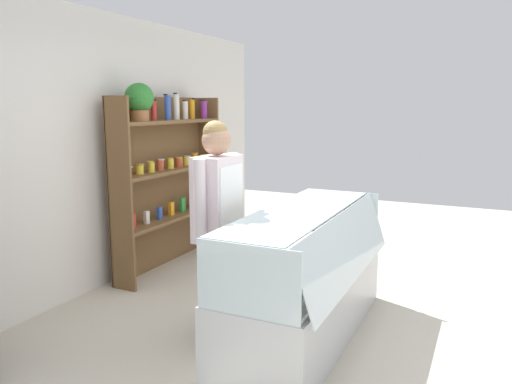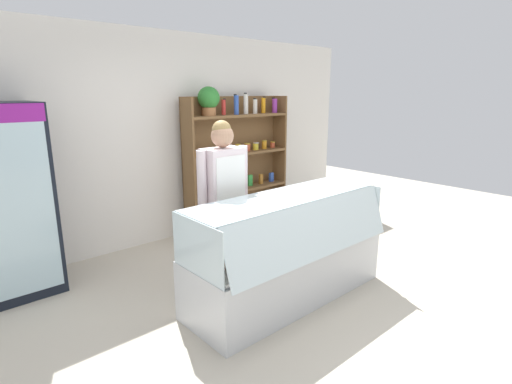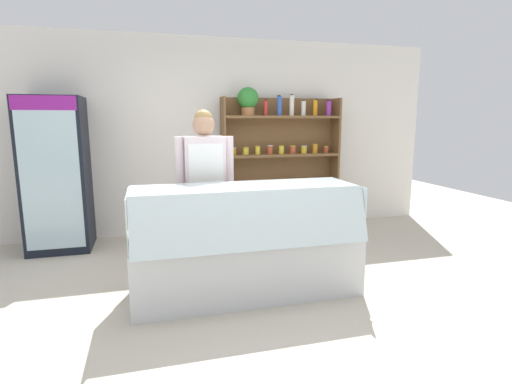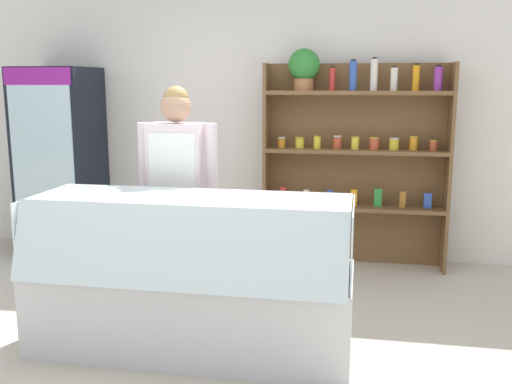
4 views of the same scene
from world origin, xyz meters
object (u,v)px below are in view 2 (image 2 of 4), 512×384
object	(u,v)px
shelving_unit	(233,150)
drinks_fridge	(8,202)
deli_display_case	(287,267)
shop_clerk	(224,191)

from	to	relation	value
shelving_unit	drinks_fridge	bearing A→B (deg)	-177.36
shelving_unit	deli_display_case	world-z (taller)	shelving_unit
deli_display_case	shop_clerk	bearing A→B (deg)	114.18
drinks_fridge	deli_display_case	distance (m)	2.73
deli_display_case	shelving_unit	bearing A→B (deg)	64.85
drinks_fridge	shop_clerk	bearing A→B (deg)	-37.40
drinks_fridge	shelving_unit	size ratio (longest dim) A/B	0.92
drinks_fridge	shelving_unit	bearing A→B (deg)	2.64
shop_clerk	drinks_fridge	bearing A→B (deg)	142.60
drinks_fridge	shop_clerk	size ratio (longest dim) A/B	1.10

